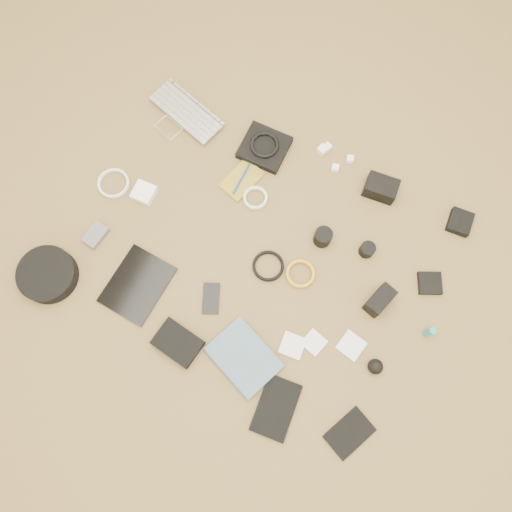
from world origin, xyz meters
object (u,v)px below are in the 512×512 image
at_px(dslr_camera, 381,188).
at_px(phone, 211,298).
at_px(tablet, 138,285).
at_px(headphone_case, 48,275).
at_px(paperback, 225,375).
at_px(laptop, 179,120).

bearing_deg(dslr_camera, phone, -125.97).
bearing_deg(tablet, dslr_camera, 51.73).
bearing_deg(headphone_case, paperback, -2.88).
bearing_deg(dslr_camera, paperback, -109.51).
height_order(laptop, dslr_camera, dslr_camera).
height_order(headphone_case, paperback, headphone_case).
bearing_deg(headphone_case, dslr_camera, 41.02).
bearing_deg(phone, tablet, 171.30).
distance_m(phone, paperback, 0.27).
bearing_deg(headphone_case, tablet, 19.96).
distance_m(dslr_camera, paperback, 0.90).
distance_m(laptop, headphone_case, 0.78).
height_order(phone, paperback, paperback).
bearing_deg(dslr_camera, headphone_case, -144.02).
bearing_deg(laptop, paperback, -35.93).
bearing_deg(tablet, paperback, -15.02).
distance_m(tablet, paperback, 0.45).
height_order(tablet, phone, tablet).
relative_size(laptop, paperback, 1.34).
distance_m(phone, headphone_case, 0.60).
xyz_separation_m(phone, headphone_case, (-0.57, -0.18, 0.02)).
distance_m(dslr_camera, tablet, 0.97).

